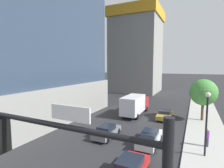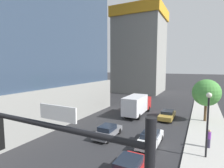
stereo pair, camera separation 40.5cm
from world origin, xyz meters
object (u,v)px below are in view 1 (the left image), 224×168
(street_lamp, at_px, (207,114))
(car_gray, at_px, (107,131))
(street_tree, at_px, (203,92))
(construction_building, at_px, (137,47))
(car_gold, at_px, (165,114))
(car_white, at_px, (150,138))
(box_truck, at_px, (135,104))
(pedestrian_purple_shirt, at_px, (207,137))

(street_lamp, distance_m, car_gray, 10.32)
(car_gray, bearing_deg, street_tree, 48.42)
(construction_building, height_order, car_gold, construction_building)
(construction_building, height_order, car_gray, construction_building)
(street_lamp, bearing_deg, car_gray, 178.88)
(construction_building, distance_m, car_gold, 32.30)
(car_white, xyz_separation_m, box_truck, (-4.84, 9.85, 1.09))
(car_gold, xyz_separation_m, box_truck, (-4.84, 0.08, 1.11))
(street_lamp, xyz_separation_m, car_gray, (-9.82, 0.19, -3.19))
(street_tree, relative_size, car_gray, 1.44)
(construction_building, xyz_separation_m, car_white, (13.12, -36.13, -13.27))
(street_lamp, relative_size, car_gray, 1.35)
(car_gray, distance_m, car_white, 4.84)
(street_lamp, distance_m, street_tree, 11.37)
(car_gray, height_order, box_truck, box_truck)
(construction_building, height_order, pedestrian_purple_shirt, construction_building)
(street_lamp, bearing_deg, street_tree, 89.54)
(car_gray, bearing_deg, pedestrian_purple_shirt, 10.72)
(construction_building, bearing_deg, street_lamp, -63.64)
(construction_building, distance_m, street_tree, 32.54)
(car_gray, bearing_deg, construction_building, 102.84)
(street_lamp, bearing_deg, construction_building, 116.36)
(construction_building, xyz_separation_m, street_lamp, (18.10, -36.53, -10.11))
(street_tree, height_order, car_gray, street_tree)
(street_lamp, xyz_separation_m, street_tree, (0.09, 11.36, 0.38))
(construction_building, distance_m, box_truck, 30.12)
(street_tree, xyz_separation_m, box_truck, (-9.91, -1.11, -2.45))
(car_gold, relative_size, car_white, 1.01)
(construction_building, relative_size, street_tree, 5.64)
(street_tree, relative_size, car_gold, 1.28)
(street_lamp, relative_size, car_white, 1.21)
(construction_building, relative_size, car_white, 7.28)
(car_white, bearing_deg, box_truck, 116.15)
(car_white, bearing_deg, street_lamp, -4.58)
(construction_building, bearing_deg, car_gold, -63.54)
(street_lamp, xyz_separation_m, car_white, (-4.98, 0.40, -3.16))
(street_tree, bearing_deg, car_white, -114.83)
(car_gray, relative_size, box_truck, 0.52)
(car_white, xyz_separation_m, pedestrian_purple_shirt, (5.26, 1.70, 0.37))
(box_truck, distance_m, pedestrian_purple_shirt, 12.99)
(car_white, relative_size, box_truck, 0.58)
(pedestrian_purple_shirt, bearing_deg, car_gray, -169.28)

